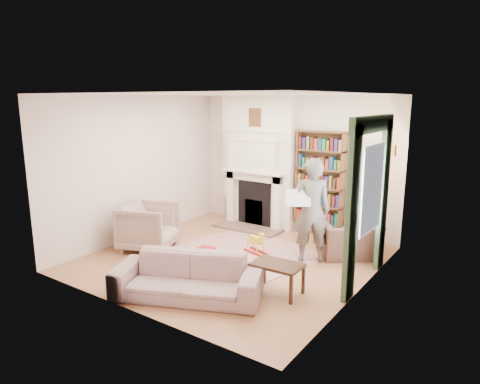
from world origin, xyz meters
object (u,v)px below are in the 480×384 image
Objects in this scene: armchair_reading at (348,239)px; rocking_horse at (256,242)px; coffee_table at (277,278)px; armchair_left at (149,226)px; man_reading at (311,211)px; paraffin_heater at (229,209)px; sofa at (187,277)px; bookcase at (320,178)px.

rocking_horse is at bearing -9.20° from armchair_reading.
armchair_left is at bearing 173.17° from coffee_table.
paraffin_heater is at bearing -59.43° from man_reading.
armchair_left is 0.53× the size of man_reading.
man_reading is 1.20m from rocking_horse.
armchair_reading is 1.05× the size of armchair_left.
coffee_table reaches higher than rocking_horse.
man_reading is at bearing -25.09° from paraffin_heater.
armchair_left is 1.98× the size of rocking_horse.
sofa is 2.01m from rocking_horse.
armchair_reading is at bearing 47.40° from rocking_horse.
bookcase is at bearing -80.30° from armchair_reading.
armchair_left is at bearing -10.55° from armchair_reading.
sofa is at bearing 26.87° from armchair_reading.
rocking_horse is (1.63, -1.43, -0.07)m from paraffin_heater.
armchair_left is 1.99m from rocking_horse.
coffee_table is (0.97, 0.82, -0.07)m from sofa.
man_reading reaches higher than sofa.
man_reading is 1.56m from coffee_table.
paraffin_heater is at bearing -50.42° from armchair_reading.
sofa is 1.15× the size of man_reading.
paraffin_heater reaches higher than rocking_horse.
bookcase is 3.47m from armchair_left.
man_reading is at bearing 46.26° from sofa.
coffee_table is at bearing 42.70° from armchair_reading.
paraffin_heater is (-1.79, 3.43, -0.02)m from sofa.
paraffin_heater is at bearing -174.01° from bookcase.
armchair_reading is 2.02m from coffee_table.
coffee_table is 3.80m from paraffin_heater.
bookcase is at bearing -62.48° from armchair_left.
paraffin_heater is at bearing 93.89° from sofa.
armchair_left is at bearing -12.01° from man_reading.
sofa reaches higher than paraffin_heater.
coffee_table is at bearing -43.50° from paraffin_heater.
coffee_table is (0.16, -1.40, -0.67)m from man_reading.
bookcase is 2.29m from paraffin_heater.
bookcase is 1.88× the size of armchair_reading.
bookcase is 3.36× the size of paraffin_heater.
armchair_left is at bearing -93.06° from paraffin_heater.
bookcase reaches higher than rocking_horse.
coffee_table is 1.64m from rocking_horse.
armchair_left reaches higher than coffee_table.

